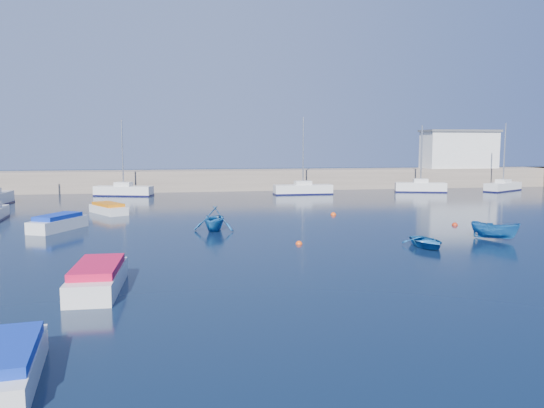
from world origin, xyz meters
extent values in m
plane|color=black|center=(0.00, 0.00, 0.00)|extent=(220.00, 220.00, 0.00)
cube|color=gray|center=(0.00, 46.00, 1.30)|extent=(96.00, 4.50, 2.60)
cube|color=silver|center=(30.00, 46.00, 5.10)|extent=(10.00, 4.00, 5.00)
cube|color=silver|center=(-14.94, 40.36, 0.56)|extent=(6.84, 3.68, 1.13)
cylinder|color=#B7BABC|center=(-14.94, 40.36, 4.91)|extent=(0.17, 0.17, 7.57)
cube|color=silver|center=(5.83, 38.54, 0.57)|extent=(6.91, 2.00, 1.13)
cylinder|color=#B7BABC|center=(5.83, 38.54, 5.09)|extent=(0.16, 0.16, 7.92)
cube|color=silver|center=(20.92, 38.82, 0.59)|extent=(6.36, 3.49, 1.17)
cylinder|color=#B7BABC|center=(20.92, 38.82, 4.69)|extent=(0.18, 0.18, 7.04)
cube|color=silver|center=(31.96, 38.40, 0.53)|extent=(6.55, 4.89, 1.06)
cylinder|color=#B7BABC|center=(31.96, 38.40, 4.81)|extent=(0.15, 0.15, 7.51)
cube|color=silver|center=(-12.13, -0.64, 0.41)|extent=(1.90, 5.07, 0.82)
cube|color=#C30D36|center=(-12.13, -0.64, 0.97)|extent=(1.77, 3.81, 0.31)
cube|color=silver|center=(-17.01, 15.62, 0.40)|extent=(3.45, 4.76, 0.81)
cube|color=#0D2A99|center=(-17.01, 15.62, 0.96)|extent=(2.87, 3.71, 0.30)
cube|color=silver|center=(-14.70, 24.16, 0.34)|extent=(3.65, 4.72, 0.68)
cube|color=orange|center=(-14.70, 24.16, 0.81)|extent=(3.01, 3.70, 0.25)
cube|color=silver|center=(-13.17, -9.00, 0.37)|extent=(1.99, 4.44, 0.73)
cube|color=#0D2A99|center=(-13.17, -9.00, 0.87)|extent=(1.79, 3.36, 0.27)
imported|color=#16599C|center=(5.13, 5.41, 0.31)|extent=(2.18, 3.03, 0.62)
imported|color=#16599C|center=(-6.44, 13.48, 0.83)|extent=(3.54, 3.83, 1.67)
imported|color=#16599C|center=(10.37, 6.90, 0.57)|extent=(2.72, 3.03, 1.15)
sphere|color=#F7470D|center=(-1.87, 7.66, 0.00)|extent=(0.40, 0.40, 0.40)
sphere|color=#B1270D|center=(11.01, 12.79, 0.00)|extent=(0.44, 0.44, 0.44)
sphere|color=#F7470D|center=(3.95, 19.87, 0.00)|extent=(0.47, 0.47, 0.47)
camera|label=1|loc=(-8.94, -22.45, 5.86)|focal=35.00mm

